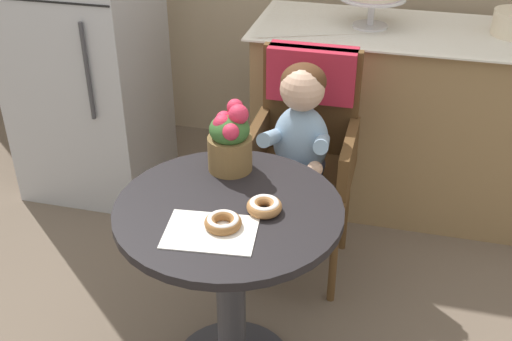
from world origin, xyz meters
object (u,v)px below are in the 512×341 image
at_px(donut_front, 223,222).
at_px(flower_vase, 230,139).
at_px(refrigerator, 82,28).
at_px(donut_mid, 264,206).
at_px(seated_child, 299,138).
at_px(cafe_table, 230,260).
at_px(wicker_chair, 306,128).

xyz_separation_m(donut_front, flower_vase, (-0.07, 0.33, 0.10)).
xyz_separation_m(flower_vase, refrigerator, (-0.99, 0.88, 0.02)).
distance_m(donut_front, donut_mid, 0.15).
height_order(seated_child, donut_front, seated_child).
relative_size(cafe_table, seated_child, 0.99).
relative_size(wicker_chair, flower_vase, 3.97).
height_order(flower_vase, refrigerator, refrigerator).
bearing_deg(wicker_chair, cafe_table, -95.97).
bearing_deg(refrigerator, donut_front, -48.60).
distance_m(donut_mid, refrigerator, 1.60).
distance_m(seated_child, refrigerator, 1.29).
distance_m(wicker_chair, donut_mid, 0.74).
distance_m(cafe_table, refrigerator, 1.56).
distance_m(seated_child, flower_vase, 0.42).
height_order(cafe_table, flower_vase, flower_vase).
relative_size(donut_front, refrigerator, 0.07).
xyz_separation_m(donut_front, donut_mid, (0.10, 0.11, 0.00)).
bearing_deg(seated_child, flower_vase, -115.84).
height_order(cafe_table, wicker_chair, wicker_chair).
relative_size(donut_front, donut_mid, 1.02).
distance_m(seated_child, donut_mid, 0.58).
distance_m(wicker_chair, flower_vase, 0.57).
bearing_deg(seated_child, cafe_table, -101.18).
relative_size(cafe_table, flower_vase, 3.00).
height_order(wicker_chair, refrigerator, refrigerator).
bearing_deg(seated_child, refrigerator, 155.76).
relative_size(cafe_table, refrigerator, 0.42).
bearing_deg(refrigerator, flower_vase, -41.51).
height_order(donut_front, refrigerator, refrigerator).
height_order(cafe_table, refrigerator, refrigerator).
bearing_deg(wicker_chair, refrigerator, 165.32).
height_order(wicker_chair, seated_child, seated_child).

